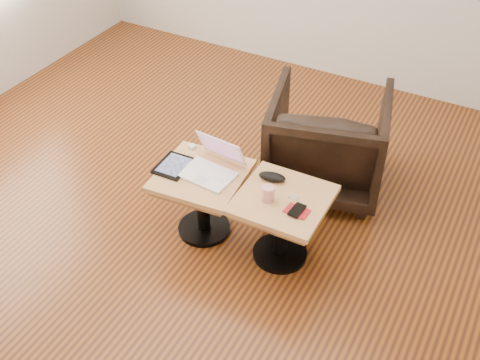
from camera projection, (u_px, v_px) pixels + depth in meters
The scene contains 11 objects.
room_shell at pixel (175, 25), 3.11m from camera, with size 4.52×4.52×2.71m.
side_table_left at pixel (202, 188), 3.65m from camera, with size 0.55×0.55×0.46m.
side_table_right at pixel (282, 213), 3.48m from camera, with size 0.52×0.52×0.46m.
laptop at pixel (212, 166), 3.57m from camera, with size 0.34×0.33×0.21m.
tablet at pixel (174, 166), 3.62m from camera, with size 0.19×0.24×0.02m.
charging_adapter at pixel (192, 147), 3.77m from camera, with size 0.04×0.04×0.02m, color white.
glasses_case at pixel (272, 177), 3.51m from camera, with size 0.16×0.07×0.05m, color black.
striped_cup at pixel (268, 194), 3.36m from camera, with size 0.07×0.07×0.09m, color #E84C60.
earbuds_tangle at pixel (293, 197), 3.40m from camera, with size 0.07×0.05×0.01m.
phone_on_sleeve at pixel (297, 211), 3.31m from camera, with size 0.14×0.12×0.02m.
armchair at pixel (327, 141), 4.03m from camera, with size 0.76×0.78×0.71m, color black.
Camera 1 is at (1.68, -2.41, 2.69)m, focal length 45.00 mm.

